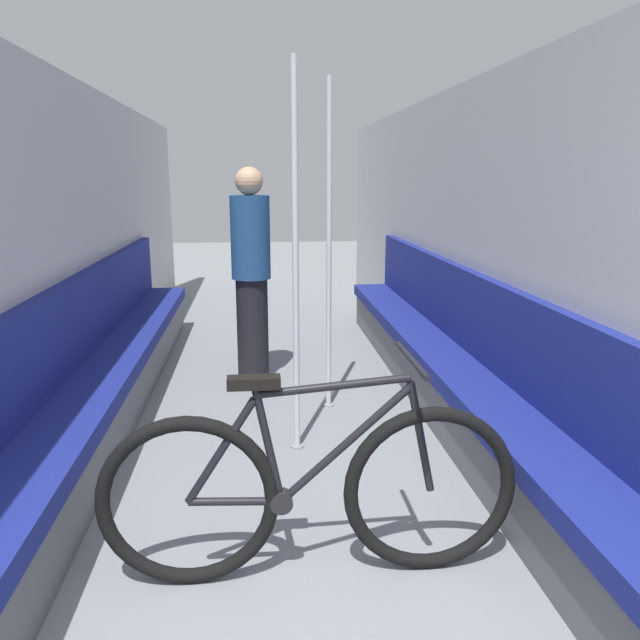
{
  "coord_description": "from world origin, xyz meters",
  "views": [
    {
      "loc": [
        -0.14,
        -0.52,
        1.58
      ],
      "look_at": [
        0.13,
        2.12,
        0.97
      ],
      "focal_mm": 35.0,
      "sensor_mm": 36.0,
      "label": 1
    }
  ],
  "objects_px": {
    "bicycle": "(311,491)",
    "grab_pole_near": "(329,254)",
    "bench_seat_row_left": "(102,379)",
    "grab_pole_far": "(296,269)",
    "passenger_standing": "(251,273)",
    "bench_seat_row_right": "(450,368)"
  },
  "relations": [
    {
      "from": "grab_pole_near",
      "to": "passenger_standing",
      "type": "xyz_separation_m",
      "value": [
        -0.53,
        0.65,
        -0.22
      ]
    },
    {
      "from": "bench_seat_row_right",
      "to": "grab_pole_near",
      "type": "height_order",
      "value": "grab_pole_near"
    },
    {
      "from": "bench_seat_row_left",
      "to": "bench_seat_row_right",
      "type": "relative_size",
      "value": 1.0
    },
    {
      "from": "bench_seat_row_right",
      "to": "grab_pole_far",
      "type": "distance_m",
      "value": 1.4
    },
    {
      "from": "bench_seat_row_right",
      "to": "passenger_standing",
      "type": "distance_m",
      "value": 1.67
    },
    {
      "from": "bicycle",
      "to": "grab_pole_near",
      "type": "height_order",
      "value": "grab_pole_near"
    },
    {
      "from": "grab_pole_near",
      "to": "passenger_standing",
      "type": "bearing_deg",
      "value": 128.97
    },
    {
      "from": "bench_seat_row_right",
      "to": "passenger_standing",
      "type": "bearing_deg",
      "value": 147.49
    },
    {
      "from": "bench_seat_row_left",
      "to": "bench_seat_row_right",
      "type": "distance_m",
      "value": 2.3
    },
    {
      "from": "bench_seat_row_right",
      "to": "grab_pole_near",
      "type": "relative_size",
      "value": 2.46
    },
    {
      "from": "grab_pole_far",
      "to": "grab_pole_near",
      "type": "bearing_deg",
      "value": 68.37
    },
    {
      "from": "bench_seat_row_left",
      "to": "grab_pole_near",
      "type": "distance_m",
      "value": 1.69
    },
    {
      "from": "bicycle",
      "to": "grab_pole_far",
      "type": "height_order",
      "value": "grab_pole_far"
    },
    {
      "from": "bench_seat_row_right",
      "to": "grab_pole_near",
      "type": "xyz_separation_m",
      "value": [
        -0.81,
        0.2,
        0.76
      ]
    },
    {
      "from": "passenger_standing",
      "to": "grab_pole_far",
      "type": "bearing_deg",
      "value": -130.92
    },
    {
      "from": "bench_seat_row_right",
      "to": "bicycle",
      "type": "xyz_separation_m",
      "value": [
        -1.1,
        -1.7,
        0.06
      ]
    },
    {
      "from": "grab_pole_far",
      "to": "passenger_standing",
      "type": "bearing_deg",
      "value": 101.13
    },
    {
      "from": "bench_seat_row_left",
      "to": "grab_pole_far",
      "type": "height_order",
      "value": "grab_pole_far"
    },
    {
      "from": "bench_seat_row_left",
      "to": "grab_pole_far",
      "type": "bearing_deg",
      "value": -21.02
    },
    {
      "from": "bench_seat_row_left",
      "to": "grab_pole_near",
      "type": "bearing_deg",
      "value": 7.68
    },
    {
      "from": "bench_seat_row_left",
      "to": "passenger_standing",
      "type": "distance_m",
      "value": 1.4
    },
    {
      "from": "bench_seat_row_right",
      "to": "passenger_standing",
      "type": "relative_size",
      "value": 3.28
    }
  ]
}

